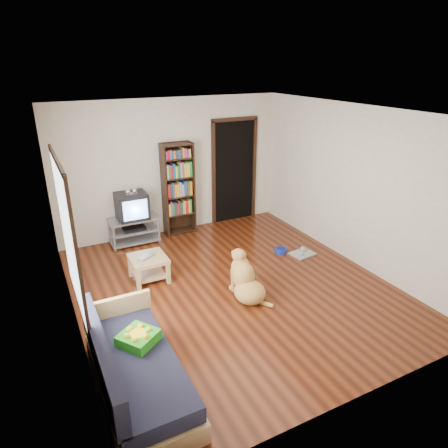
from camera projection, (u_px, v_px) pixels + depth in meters
name	position (u px, v px, depth m)	size (l,w,h in m)	color
ground	(232.00, 287.00, 6.12)	(5.00, 5.00, 0.00)	#5E2610
ceiling	(234.00, 112.00, 5.13)	(5.00, 5.00, 0.00)	white
wall_back	(172.00, 167.00, 7.69)	(4.50, 4.50, 0.00)	silver
wall_front	(364.00, 293.00, 3.56)	(4.50, 4.50, 0.00)	silver
wall_left	(64.00, 237.00, 4.69)	(5.00, 5.00, 0.00)	silver
wall_right	(353.00, 186.00, 6.56)	(5.00, 5.00, 0.00)	silver
green_cushion	(138.00, 338.00, 4.26)	(0.36, 0.36, 0.12)	green
laptop	(148.00, 257.00, 6.14)	(0.29, 0.19, 0.02)	silver
dog_bowl	(281.00, 250.00, 7.20)	(0.22, 0.22, 0.08)	#162997
grey_rag	(303.00, 254.00, 7.13)	(0.40, 0.32, 0.03)	#A4A4A4
window	(68.00, 237.00, 4.21)	(0.03, 1.46, 1.70)	white
doorway	(234.00, 169.00, 8.30)	(1.03, 0.05, 2.19)	black
tv_stand	(134.00, 229.00, 7.50)	(0.90, 0.45, 0.50)	#99999E
crt_tv	(132.00, 205.00, 7.34)	(0.55, 0.52, 0.58)	black
bookshelf	(178.00, 184.00, 7.69)	(0.60, 0.30, 1.80)	black
sofa	(134.00, 371.00, 4.10)	(0.80, 1.80, 0.80)	tan
coffee_table	(149.00, 264.00, 6.22)	(0.55, 0.55, 0.40)	tan
dog	(245.00, 281.00, 5.78)	(0.47, 0.86, 0.71)	tan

